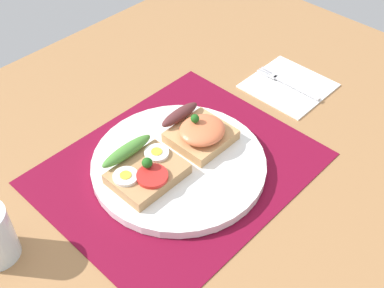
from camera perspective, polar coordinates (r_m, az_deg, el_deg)
ground_plane at (r=78.46cm, az=-1.51°, el=-3.67°), size 120.00×90.00×3.20cm
placemat at (r=77.18cm, az=-1.54°, el=-2.80°), size 40.53×33.44×0.30cm
plate at (r=76.53cm, az=-1.55°, el=-2.34°), size 27.33×27.33×1.48cm
sandwich_egg_tomato at (r=73.11cm, az=-5.62°, el=-2.97°), size 10.71×9.63×4.02cm
sandwich_salmon at (r=78.00cm, az=0.81°, el=1.52°), size 9.28×10.21×5.49cm
napkin at (r=94.92cm, az=11.11°, el=6.82°), size 14.03×14.16×0.60cm
fork at (r=94.65cm, az=10.95°, el=7.07°), size 1.62×13.71×0.32cm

